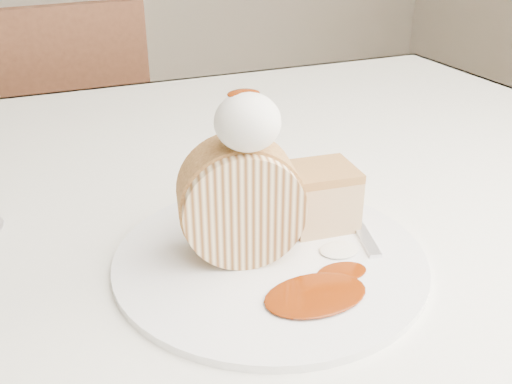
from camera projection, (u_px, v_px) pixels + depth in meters
name	position (u px, v px, depth m)	size (l,w,h in m)	color
table	(170.00, 247.00, 0.73)	(1.40, 0.90, 0.75)	white
chair_far	(56.00, 165.00, 1.35)	(0.46, 0.46, 0.88)	brown
plate	(270.00, 258.00, 0.54)	(0.29, 0.29, 0.01)	white
roulade_slice	(241.00, 202.00, 0.51)	(0.11, 0.11, 0.06)	#FBE4AE
cake_chunk	(321.00, 200.00, 0.57)	(0.06, 0.06, 0.05)	tan
whipped_cream	(248.00, 122.00, 0.47)	(0.06, 0.06, 0.05)	silver
caramel_drizzle	(244.00, 86.00, 0.46)	(0.03, 0.02, 0.01)	#6B2104
caramel_pool	(316.00, 295.00, 0.47)	(0.09, 0.06, 0.00)	#6B2104
fork	(357.00, 223.00, 0.58)	(0.02, 0.17, 0.00)	silver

